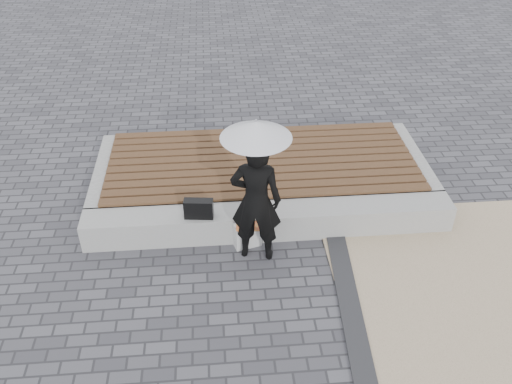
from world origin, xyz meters
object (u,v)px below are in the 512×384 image
at_px(seating_ledge, 270,221).
at_px(handbag, 199,209).
at_px(parasol, 256,130).
at_px(canvas_tote, 248,234).
at_px(woman, 256,201).

height_order(seating_ledge, handbag, handbag).
bearing_deg(parasol, handbag, 154.71).
height_order(seating_ledge, canvas_tote, seating_ledge).
bearing_deg(parasol, canvas_tote, 117.66).
bearing_deg(woman, seating_ledge, -106.12).
bearing_deg(canvas_tote, handbag, 150.24).
xyz_separation_m(seating_ledge, handbag, (-0.94, -0.09, 0.33)).
bearing_deg(seating_ledge, woman, -117.29).
distance_m(woman, canvas_tote, 0.71).
relative_size(seating_ledge, canvas_tote, 13.42).
xyz_separation_m(parasol, handbag, (-0.72, 0.34, -1.32)).
relative_size(seating_ledge, parasol, 4.74).
bearing_deg(canvas_tote, parasol, -77.89).
xyz_separation_m(parasol, canvas_tote, (-0.10, 0.18, -1.67)).
relative_size(seating_ledge, handbag, 13.16).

